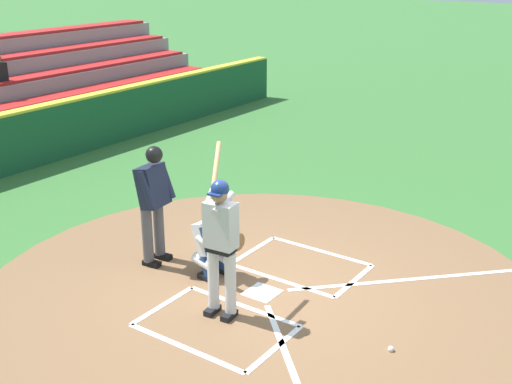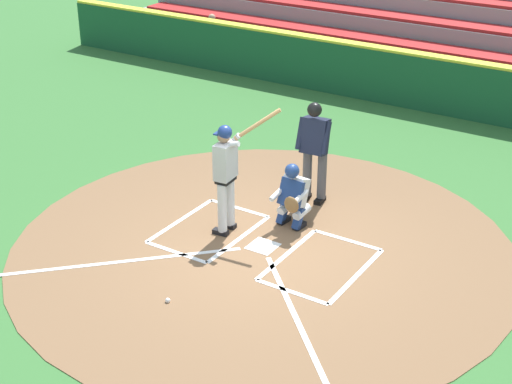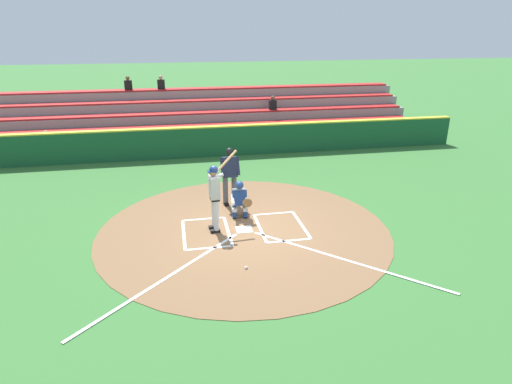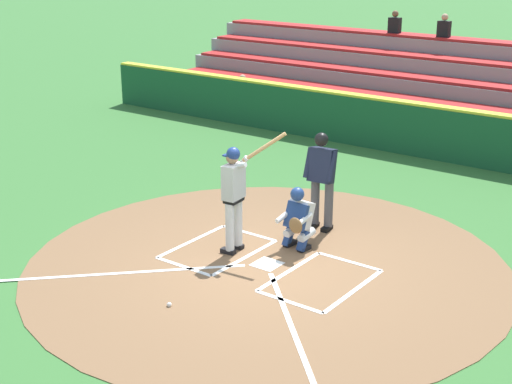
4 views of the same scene
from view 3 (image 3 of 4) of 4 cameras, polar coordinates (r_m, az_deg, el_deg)
ground_plane at (r=12.06m, az=-1.59°, el=-4.98°), size 120.00×120.00×0.00m
dirt_circle at (r=12.05m, az=-1.59°, el=-4.96°), size 8.00×8.00×0.01m
home_plate_and_chalk at (r=11.28m, az=-0.85°, el=-6.84°), size 7.93×4.91×0.01m
batter at (r=11.64m, az=-5.45°, el=-0.16°), size 0.90×0.78×2.13m
catcher at (r=12.61m, az=-2.11°, el=-0.86°), size 0.59×0.65×1.13m
plate_umpire at (r=13.35m, az=-3.47°, el=2.60°), size 0.60×0.45×1.86m
baseball at (r=10.21m, az=-1.31°, el=-9.90°), size 0.07×0.07×0.07m
backstop_wall at (r=18.86m, az=-5.39°, el=6.69°), size 22.00×0.36×1.31m
bleacher_stand at (r=21.98m, az=-6.31°, el=9.25°), size 20.00×4.25×3.00m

